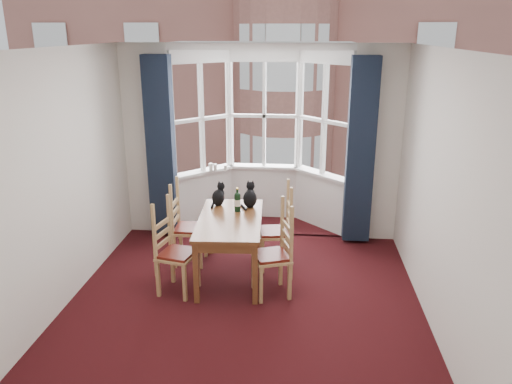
# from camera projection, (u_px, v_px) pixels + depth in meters

# --- Properties ---
(floor) EXTENTS (4.50, 4.50, 0.00)m
(floor) POSITION_uv_depth(u_px,v_px,m) (242.00, 311.00, 5.52)
(floor) COLOR black
(floor) RESTS_ON ground
(ceiling) EXTENTS (4.50, 4.50, 0.00)m
(ceiling) POSITION_uv_depth(u_px,v_px,m) (240.00, 48.00, 4.65)
(ceiling) COLOR white
(ceiling) RESTS_ON floor
(wall_left) EXTENTS (0.00, 4.50, 4.50)m
(wall_left) POSITION_uv_depth(u_px,v_px,m) (53.00, 186.00, 5.26)
(wall_left) COLOR silver
(wall_left) RESTS_ON floor
(wall_right) EXTENTS (0.00, 4.50, 4.50)m
(wall_right) POSITION_uv_depth(u_px,v_px,m) (443.00, 197.00, 4.91)
(wall_right) COLOR silver
(wall_right) RESTS_ON floor
(wall_near) EXTENTS (4.00, 0.00, 4.00)m
(wall_near) POSITION_uv_depth(u_px,v_px,m) (195.00, 307.00, 2.95)
(wall_near) COLOR silver
(wall_near) RESTS_ON floor
(wall_back_pier_left) EXTENTS (0.70, 0.12, 2.80)m
(wall_back_pier_left) POSITION_uv_depth(u_px,v_px,m) (149.00, 141.00, 7.36)
(wall_back_pier_left) COLOR silver
(wall_back_pier_left) RESTS_ON floor
(wall_back_pier_right) EXTENTS (0.70, 0.12, 2.80)m
(wall_back_pier_right) POSITION_uv_depth(u_px,v_px,m) (376.00, 146.00, 7.07)
(wall_back_pier_right) COLOR silver
(wall_back_pier_right) RESTS_ON floor
(bay_window) EXTENTS (2.76, 0.94, 2.80)m
(bay_window) POSITION_uv_depth(u_px,v_px,m) (263.00, 136.00, 7.69)
(bay_window) COLOR white
(bay_window) RESTS_ON floor
(curtain_left) EXTENTS (0.38, 0.22, 2.60)m
(curtain_left) POSITION_uv_depth(u_px,v_px,m) (161.00, 147.00, 7.18)
(curtain_left) COLOR #151E30
(curtain_left) RESTS_ON floor
(curtain_right) EXTENTS (0.38, 0.22, 2.60)m
(curtain_right) POSITION_uv_depth(u_px,v_px,m) (360.00, 152.00, 6.93)
(curtain_right) COLOR #151E30
(curtain_right) RESTS_ON floor
(dining_table) EXTENTS (0.84, 1.47, 0.78)m
(dining_table) POSITION_uv_depth(u_px,v_px,m) (230.00, 226.00, 6.11)
(dining_table) COLOR brown
(dining_table) RESTS_ON floor
(chair_left_near) EXTENTS (0.49, 0.50, 0.92)m
(chair_left_near) POSITION_uv_depth(u_px,v_px,m) (170.00, 254.00, 5.83)
(chair_left_near) COLOR tan
(chair_left_near) RESTS_ON floor
(chair_left_far) EXTENTS (0.41, 0.43, 0.92)m
(chair_left_far) POSITION_uv_depth(u_px,v_px,m) (183.00, 229.00, 6.55)
(chair_left_far) COLOR tan
(chair_left_far) RESTS_ON floor
(chair_right_near) EXTENTS (0.52, 0.53, 0.92)m
(chair_right_near) POSITION_uv_depth(u_px,v_px,m) (279.00, 256.00, 5.77)
(chair_right_near) COLOR tan
(chair_right_near) RESTS_ON floor
(chair_right_far) EXTENTS (0.46, 0.47, 0.92)m
(chair_right_far) POSITION_uv_depth(u_px,v_px,m) (282.00, 233.00, 6.43)
(chair_right_far) COLOR tan
(chair_right_far) RESTS_ON floor
(cat_left) EXTENTS (0.23, 0.27, 0.32)m
(cat_left) POSITION_uv_depth(u_px,v_px,m) (219.00, 196.00, 6.51)
(cat_left) COLOR black
(cat_left) RESTS_ON dining_table
(cat_right) EXTENTS (0.18, 0.25, 0.35)m
(cat_right) POSITION_uv_depth(u_px,v_px,m) (250.00, 197.00, 6.44)
(cat_right) COLOR black
(cat_right) RESTS_ON dining_table
(wine_bottle) EXTENTS (0.08, 0.08, 0.31)m
(wine_bottle) POSITION_uv_depth(u_px,v_px,m) (237.00, 201.00, 6.27)
(wine_bottle) COLOR black
(wine_bottle) RESTS_ON dining_table
(candle_tall) EXTENTS (0.06, 0.06, 0.12)m
(candle_tall) POSITION_uv_depth(u_px,v_px,m) (211.00, 167.00, 7.76)
(candle_tall) COLOR white
(candle_tall) RESTS_ON bay_window
(candle_short) EXTENTS (0.06, 0.06, 0.10)m
(candle_short) POSITION_uv_depth(u_px,v_px,m) (215.00, 167.00, 7.79)
(candle_short) COLOR white
(candle_short) RESTS_ON bay_window
(candle_extra) EXTENTS (0.05, 0.05, 0.08)m
(candle_extra) POSITION_uv_depth(u_px,v_px,m) (226.00, 168.00, 7.80)
(candle_extra) COLOR white
(candle_extra) RESTS_ON bay_window
(street) EXTENTS (80.00, 80.00, 0.00)m
(street) POSITION_uv_depth(u_px,v_px,m) (294.00, 153.00, 37.90)
(street) COLOR #333335
(street) RESTS_ON ground
(tenement_building) EXTENTS (18.40, 7.80, 15.20)m
(tenement_building) POSITION_uv_depth(u_px,v_px,m) (288.00, 69.00, 18.28)
(tenement_building) COLOR #A66355
(tenement_building) RESTS_ON street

